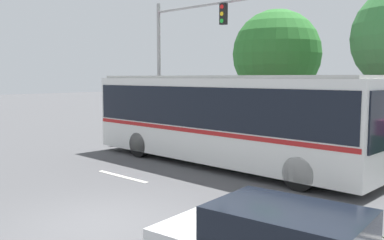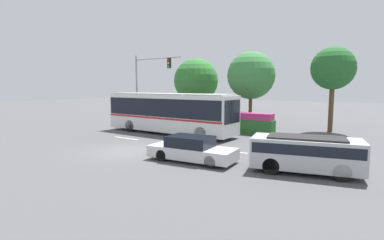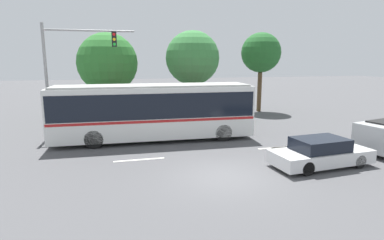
{
  "view_description": "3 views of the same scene",
  "coord_description": "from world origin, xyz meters",
  "px_view_note": "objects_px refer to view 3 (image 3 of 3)",
  "views": [
    {
      "loc": [
        7.51,
        -5.33,
        3.22
      ],
      "look_at": [
        -0.16,
        3.08,
        2.05
      ],
      "focal_mm": 39.27,
      "sensor_mm": 36.0,
      "label": 1
    },
    {
      "loc": [
        12.86,
        -12.36,
        3.8
      ],
      "look_at": [
        2.66,
        3.04,
        1.73
      ],
      "focal_mm": 27.73,
      "sensor_mm": 36.0,
      "label": 2
    },
    {
      "loc": [
        -4.29,
        -11.37,
        4.65
      ],
      "look_at": [
        0.24,
        6.2,
        1.18
      ],
      "focal_mm": 29.19,
      "sensor_mm": 36.0,
      "label": 3
    }
  ],
  "objects_px": {
    "city_bus": "(154,109)",
    "sedan_foreground": "(321,153)",
    "street_tree_left": "(108,63)",
    "street_tree_centre": "(192,58)",
    "traffic_light_pole": "(68,63)",
    "street_tree_right": "(261,53)"
  },
  "relations": [
    {
      "from": "city_bus",
      "to": "traffic_light_pole",
      "type": "xyz_separation_m",
      "value": [
        -4.88,
        2.67,
        2.64
      ]
    },
    {
      "from": "traffic_light_pole",
      "to": "street_tree_right",
      "type": "height_order",
      "value": "street_tree_right"
    },
    {
      "from": "city_bus",
      "to": "sedan_foreground",
      "type": "relative_size",
      "value": 2.5
    },
    {
      "from": "traffic_light_pole",
      "to": "street_tree_centre",
      "type": "xyz_separation_m",
      "value": [
        9.02,
        4.28,
        0.34
      ]
    },
    {
      "from": "street_tree_centre",
      "to": "sedan_foreground",
      "type": "bearing_deg",
      "value": -79.94
    },
    {
      "from": "city_bus",
      "to": "street_tree_centre",
      "type": "height_order",
      "value": "street_tree_centre"
    },
    {
      "from": "sedan_foreground",
      "to": "street_tree_left",
      "type": "relative_size",
      "value": 0.68
    },
    {
      "from": "street_tree_left",
      "to": "street_tree_centre",
      "type": "height_order",
      "value": "street_tree_centre"
    },
    {
      "from": "street_tree_left",
      "to": "street_tree_centre",
      "type": "distance_m",
      "value": 6.79
    },
    {
      "from": "sedan_foreground",
      "to": "street_tree_centre",
      "type": "xyz_separation_m",
      "value": [
        -2.39,
        13.49,
        4.23
      ]
    },
    {
      "from": "street_tree_centre",
      "to": "street_tree_right",
      "type": "height_order",
      "value": "street_tree_right"
    },
    {
      "from": "street_tree_right",
      "to": "sedan_foreground",
      "type": "bearing_deg",
      "value": -106.27
    },
    {
      "from": "city_bus",
      "to": "traffic_light_pole",
      "type": "bearing_deg",
      "value": 153.43
    },
    {
      "from": "street_tree_left",
      "to": "street_tree_centre",
      "type": "bearing_deg",
      "value": -8.74
    },
    {
      "from": "street_tree_centre",
      "to": "street_tree_left",
      "type": "bearing_deg",
      "value": 171.26
    },
    {
      "from": "sedan_foreground",
      "to": "street_tree_left",
      "type": "distance_m",
      "value": 17.55
    },
    {
      "from": "city_bus",
      "to": "street_tree_centre",
      "type": "relative_size",
      "value": 1.66
    },
    {
      "from": "city_bus",
      "to": "sedan_foreground",
      "type": "xyz_separation_m",
      "value": [
        6.53,
        -6.54,
        -1.26
      ]
    },
    {
      "from": "sedan_foreground",
      "to": "city_bus",
      "type": "bearing_deg",
      "value": 130.34
    },
    {
      "from": "street_tree_right",
      "to": "traffic_light_pole",
      "type": "bearing_deg",
      "value": -160.59
    },
    {
      "from": "sedan_foreground",
      "to": "street_tree_right",
      "type": "relative_size",
      "value": 0.65
    },
    {
      "from": "street_tree_left",
      "to": "traffic_light_pole",
      "type": "bearing_deg",
      "value": -113.59
    }
  ]
}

